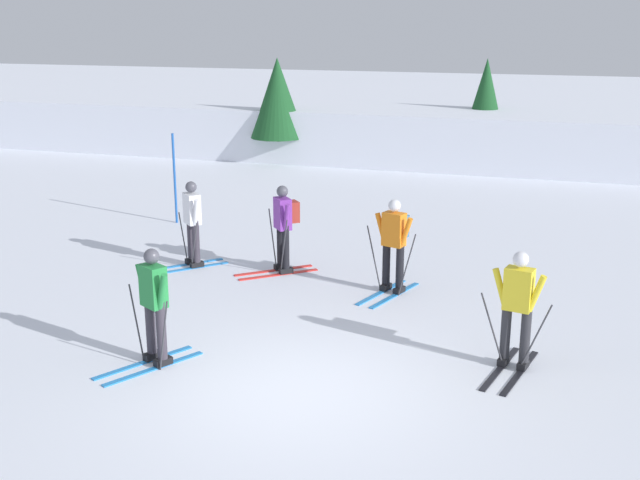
% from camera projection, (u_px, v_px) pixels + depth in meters
% --- Properties ---
extents(ground_plane, '(120.00, 120.00, 0.00)m').
position_uv_depth(ground_plane, '(299.00, 392.00, 10.44)').
color(ground_plane, silver).
extents(far_snow_ridge, '(80.00, 8.32, 1.75)m').
position_uv_depth(far_snow_ridge, '(476.00, 129.00, 28.14)').
color(far_snow_ridge, silver).
rests_on(far_snow_ridge, ground).
extents(skier_orange, '(0.96, 1.64, 1.71)m').
position_uv_depth(skier_orange, '(394.00, 241.00, 13.96)').
color(skier_orange, '#237AC6').
rests_on(skier_orange, ground).
extents(skier_purple, '(1.45, 1.32, 1.71)m').
position_uv_depth(skier_purple, '(284.00, 224.00, 15.06)').
color(skier_purple, red).
rests_on(skier_purple, ground).
extents(skier_white, '(1.36, 1.42, 1.71)m').
position_uv_depth(skier_white, '(192.00, 221.00, 15.43)').
color(skier_white, '#237AC6').
rests_on(skier_white, ground).
extents(skier_yellow, '(0.98, 1.64, 1.71)m').
position_uv_depth(skier_yellow, '(518.00, 303.00, 10.94)').
color(skier_yellow, black).
rests_on(skier_yellow, ground).
extents(skier_green, '(1.10, 1.58, 1.71)m').
position_uv_depth(skier_green, '(154.00, 303.00, 11.05)').
color(skier_green, '#237AC6').
rests_on(skier_green, ground).
extents(trail_marker_pole, '(0.06, 0.06, 2.15)m').
position_uv_depth(trail_marker_pole, '(175.00, 179.00, 18.66)').
color(trail_marker_pole, '#1E56AD').
rests_on(trail_marker_pole, ground).
extents(conifer_far_left, '(1.82, 1.82, 3.47)m').
position_uv_depth(conifer_far_left, '(278.00, 98.00, 26.01)').
color(conifer_far_left, '#513823').
rests_on(conifer_far_left, ground).
extents(conifer_far_right, '(1.53, 1.53, 3.43)m').
position_uv_depth(conifer_far_right, '(485.00, 102.00, 26.54)').
color(conifer_far_right, '#513823').
rests_on(conifer_far_right, ground).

